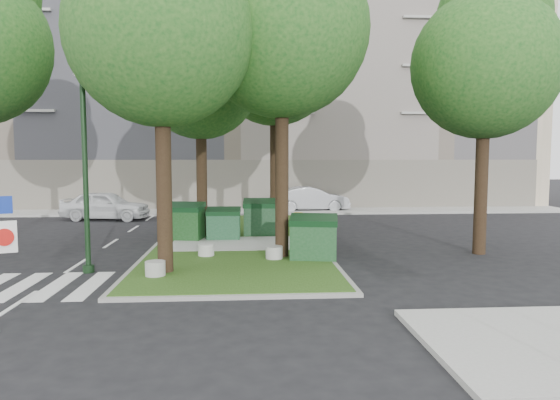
{
  "coord_description": "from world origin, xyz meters",
  "views": [
    {
      "loc": [
        0.81,
        -11.8,
        3.41
      ],
      "look_at": [
        1.93,
        4.32,
        2.0
      ],
      "focal_mm": 32.0,
      "sensor_mm": 36.0,
      "label": 1
    }
  ],
  "objects": [
    {
      "name": "car_silver",
      "position": [
        4.85,
        18.87,
        0.77
      ],
      "size": [
        4.79,
        1.93,
        1.55
      ],
      "primitive_type": "imported",
      "rotation": [
        0.0,
        0.0,
        1.63
      ],
      "color": "#9B9CA2",
      "rests_on": "ground"
    },
    {
      "name": "dumpster_d",
      "position": [
        3.0,
        4.06,
        0.8
      ],
      "size": [
        1.69,
        1.32,
        1.42
      ],
      "rotation": [
        0.0,
        0.0,
        -0.17
      ],
      "color": "#123B18",
      "rests_on": "median_island"
    },
    {
      "name": "bollard_mid",
      "position": [
        -0.52,
        4.73,
        0.31
      ],
      "size": [
        0.53,
        0.53,
        0.38
      ],
      "primitive_type": "cylinder",
      "color": "#AEAFAA",
      "rests_on": "median_island"
    },
    {
      "name": "dumpster_b",
      "position": [
        -0.08,
        8.17,
        0.72
      ],
      "size": [
        1.37,
        0.98,
        1.26
      ],
      "rotation": [
        0.0,
        0.0,
        -0.02
      ],
      "color": "#123F21",
      "rests_on": "median_island"
    },
    {
      "name": "apartment_building",
      "position": [
        0.0,
        26.0,
        8.0
      ],
      "size": [
        41.0,
        12.0,
        16.0
      ],
      "primitive_type": "cube",
      "color": "tan",
      "rests_on": "ground"
    },
    {
      "name": "ground",
      "position": [
        0.0,
        0.0,
        0.0
      ],
      "size": [
        120.0,
        120.0,
        0.0
      ],
      "primitive_type": "plane",
      "color": "black",
      "rests_on": "ground"
    },
    {
      "name": "tree_median_mid",
      "position": [
        -0.91,
        9.06,
        6.98
      ],
      "size": [
        4.8,
        4.8,
        9.99
      ],
      "color": "black",
      "rests_on": "ground"
    },
    {
      "name": "bollard_right",
      "position": [
        1.72,
        4.1,
        0.32
      ],
      "size": [
        0.55,
        0.55,
        0.39
      ],
      "primitive_type": "cylinder",
      "color": "#A1A09C",
      "rests_on": "median_island"
    },
    {
      "name": "dumpster_a",
      "position": [
        -1.68,
        8.2,
        0.82
      ],
      "size": [
        1.76,
        1.4,
        1.46
      ],
      "rotation": [
        0.0,
        0.0,
        -0.2
      ],
      "color": "#0F3710",
      "rests_on": "median_island"
    },
    {
      "name": "tree_median_near_right",
      "position": [
        2.09,
        4.56,
        7.99
      ],
      "size": [
        5.6,
        5.6,
        11.46
      ],
      "color": "black",
      "rests_on": "ground"
    },
    {
      "name": "bollard_left",
      "position": [
        -1.7,
        2.0,
        0.32
      ],
      "size": [
        0.56,
        0.56,
        0.4
      ],
      "primitive_type": "cylinder",
      "color": "#9C9C97",
      "rests_on": "median_island"
    },
    {
      "name": "tree_street_right",
      "position": [
        9.09,
        5.06,
        6.98
      ],
      "size": [
        5.0,
        5.0,
        10.06
      ],
      "color": "black",
      "rests_on": "ground"
    },
    {
      "name": "median_island",
      "position": [
        0.5,
        8.0,
        0.06
      ],
      "size": [
        6.0,
        16.0,
        0.12
      ],
      "primitive_type": "cube",
      "color": "#244513",
      "rests_on": "ground"
    },
    {
      "name": "tree_median_near_left",
      "position": [
        -1.41,
        2.56,
        7.32
      ],
      "size": [
        5.2,
        5.2,
        10.53
      ],
      "color": "black",
      "rests_on": "ground"
    },
    {
      "name": "litter_bin",
      "position": [
        3.2,
        10.67,
        0.49
      ],
      "size": [
        0.42,
        0.42,
        0.74
      ],
      "primitive_type": "cylinder",
      "color": "gold",
      "rests_on": "median_island"
    },
    {
      "name": "zebra_crossing",
      "position": [
        -3.75,
        1.5,
        0.01
      ],
      "size": [
        5.0,
        3.0,
        0.01
      ],
      "primitive_type": "cube",
      "color": "silver",
      "rests_on": "ground"
    },
    {
      "name": "tree_median_far",
      "position": [
        2.29,
        12.06,
        8.32
      ],
      "size": [
        5.8,
        5.8,
        11.93
      ],
      "color": "black",
      "rests_on": "ground"
    },
    {
      "name": "building_sidewalk",
      "position": [
        0.0,
        18.5,
        0.06
      ],
      "size": [
        42.0,
        3.0,
        0.12
      ],
      "primitive_type": "cube",
      "color": "#999993",
      "rests_on": "ground"
    },
    {
      "name": "median_kerb",
      "position": [
        0.5,
        8.0,
        0.05
      ],
      "size": [
        6.3,
        16.3,
        0.1
      ],
      "primitive_type": "cube",
      "color": "gray",
      "rests_on": "ground"
    },
    {
      "name": "car_white",
      "position": [
        -6.73,
        15.5,
        0.79
      ],
      "size": [
        4.84,
        2.46,
        1.58
      ],
      "primitive_type": "imported",
      "rotation": [
        0.0,
        0.0,
        1.44
      ],
      "color": "silver",
      "rests_on": "ground"
    },
    {
      "name": "street_lamp",
      "position": [
        -3.83,
        3.03,
        3.83
      ],
      "size": [
        0.49,
        0.49,
        6.09
      ],
      "color": "black",
      "rests_on": "ground"
    },
    {
      "name": "dumpster_c",
      "position": [
        1.52,
        9.16,
        0.84
      ],
      "size": [
        1.66,
        1.19,
        1.51
      ],
      "rotation": [
        0.0,
        0.0,
        -0.03
      ],
      "color": "black",
      "rests_on": "median_island"
    }
  ]
}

